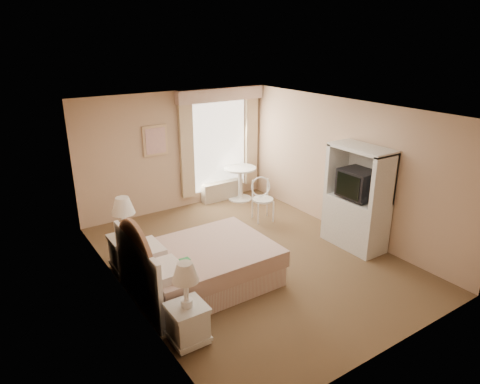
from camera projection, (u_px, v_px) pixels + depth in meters
room at (251, 188)px, 6.80m from camera, size 4.21×5.51×2.51m
window at (221, 142)px, 9.39m from camera, size 2.05×0.22×2.51m
framed_art at (155, 141)px, 8.59m from camera, size 0.52×0.04×0.62m
bed at (198, 266)px, 6.33m from camera, size 2.07×1.55×1.37m
nightstand_near at (187, 314)px, 5.12m from camera, size 0.44×0.44×1.08m
nightstand_far at (127, 243)px, 6.73m from camera, size 0.50×0.50×1.21m
round_table at (240, 178)px, 9.66m from camera, size 0.72×0.72×0.76m
cafe_chair at (262, 195)px, 8.61m from camera, size 0.52×0.52×0.88m
armoire at (357, 206)px, 7.43m from camera, size 0.55×1.09×1.81m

